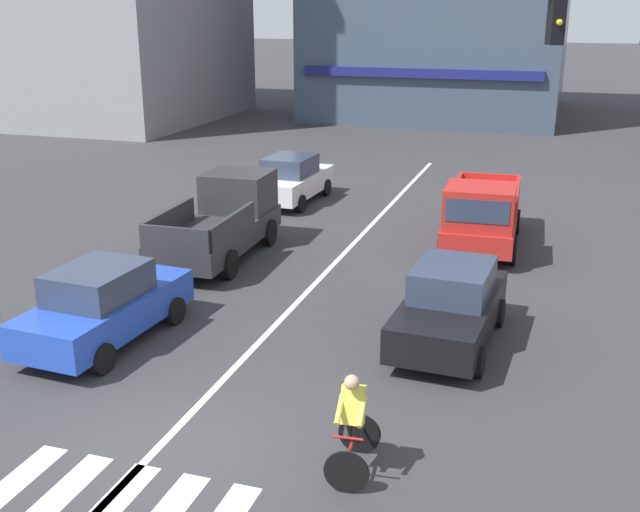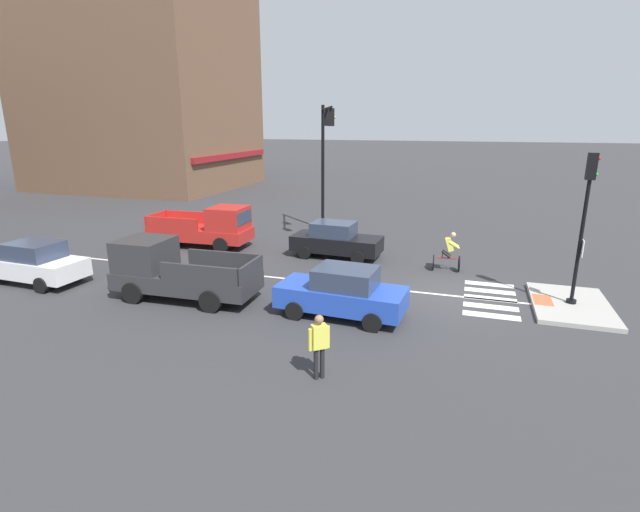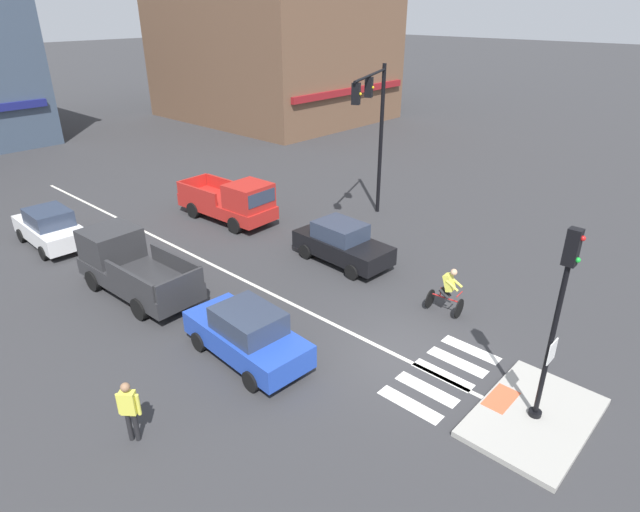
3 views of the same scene
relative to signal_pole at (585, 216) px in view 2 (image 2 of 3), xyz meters
The scene contains 19 objects.
ground_plane 5.07m from the signal_pole, 90.00° to the left, with size 300.00×300.00×0.00m, color #333335.
traffic_island 3.08m from the signal_pole, 90.00° to the left, with size 3.79×2.47×0.15m, color #A3A099.
tactile_pad_front 3.13m from the signal_pole, 90.00° to the left, with size 1.10×0.60×0.01m, color #DB5B38.
signal_pole is the anchor object (origin of this frame).
crosswalk_stripe_a 4.39m from the signal_pole, 122.12° to the left, with size 0.44×1.80×0.01m, color silver.
crosswalk_stripe_b 4.16m from the signal_pole, 107.43° to the left, with size 0.44×1.80×0.01m, color silver.
crosswalk_stripe_c 4.08m from the signal_pole, 90.00° to the left, with size 0.44×1.80×0.01m, color silver.
crosswalk_stripe_d 4.16m from the signal_pole, 72.57° to the left, with size 0.44×1.80×0.01m, color silver.
crosswalk_stripe_e 4.39m from the signal_pole, 57.88° to the left, with size 0.44×1.80×0.01m, color silver.
lane_centre_line 14.32m from the signal_pole, 90.46° to the left, with size 0.14×28.00×0.01m, color silver.
traffic_light_mast 13.78m from the signal_pole, 54.94° to the left, with size 4.35×1.96×6.99m.
building_corner_right 41.30m from the signal_pole, 55.99° to the left, with size 15.16×18.32×20.57m.
car_white_westbound_distant 19.97m from the signal_pole, 100.28° to the left, with size 1.97×4.16×1.64m.
car_black_eastbound_mid 10.29m from the signal_pole, 69.01° to the left, with size 2.01×4.18×1.64m.
car_blue_westbound_near 8.21m from the signal_pole, 113.35° to the left, with size 2.03×4.19×1.64m.
pickup_truck_charcoal_westbound_far 13.93m from the signal_pole, 103.79° to the left, with size 2.18×5.16×2.08m.
pickup_truck_red_eastbound_far 16.44m from the signal_pole, 77.82° to the left, with size 2.21×5.17×2.08m.
cyclist 5.66m from the signal_pole, 55.11° to the left, with size 0.75×1.14×1.68m.
pedestrian_at_curb_left 10.00m from the signal_pole, 136.38° to the left, with size 0.40×0.45×1.67m.
Camera 2 is at (-17.00, -0.44, 6.07)m, focal length 26.70 mm.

